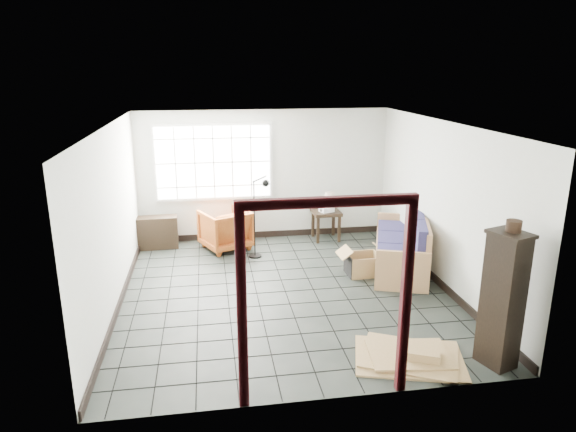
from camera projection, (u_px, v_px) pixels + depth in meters
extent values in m
plane|color=black|center=(285.00, 291.00, 8.05)|extent=(5.50, 5.50, 0.00)
cube|color=silver|center=(264.00, 175.00, 10.29)|extent=(5.00, 0.02, 2.60)
cube|color=silver|center=(327.00, 286.00, 5.08)|extent=(5.00, 0.02, 2.60)
cube|color=silver|center=(112.00, 219.00, 7.31)|extent=(0.02, 5.50, 2.60)
cube|color=silver|center=(442.00, 205.00, 8.06)|extent=(0.02, 5.50, 2.60)
cube|color=white|center=(285.00, 124.00, 7.32)|extent=(5.00, 5.50, 0.02)
cube|color=black|center=(265.00, 234.00, 10.62)|extent=(4.95, 0.03, 0.12)
cube|color=black|center=(121.00, 299.00, 7.66)|extent=(0.03, 5.45, 0.12)
cube|color=black|center=(435.00, 278.00, 8.41)|extent=(0.03, 5.45, 0.12)
cube|color=silver|center=(214.00, 162.00, 10.02)|extent=(2.32, 0.06, 1.52)
cube|color=white|center=(214.00, 162.00, 9.98)|extent=(2.20, 0.02, 1.40)
cube|color=#370C10|center=(242.00, 313.00, 5.07)|extent=(0.10, 0.08, 2.10)
cube|color=#370C10|center=(405.00, 301.00, 5.32)|extent=(0.10, 0.08, 2.10)
cube|color=#370C10|center=(328.00, 202.00, 4.89)|extent=(1.80, 0.08, 0.10)
cube|color=#B17950|center=(400.00, 256.00, 9.01)|extent=(1.48, 2.25, 0.38)
cube|color=#B17950|center=(402.00, 272.00, 7.95)|extent=(0.81, 0.33, 0.67)
cube|color=#B17950|center=(399.00, 230.00, 9.98)|extent=(0.81, 0.33, 0.67)
cube|color=#B17950|center=(423.00, 237.00, 8.83)|extent=(0.77, 2.00, 0.73)
cube|color=#1B1B43|center=(401.00, 255.00, 8.28)|extent=(0.93, 0.88, 0.17)
cube|color=#1B1B43|center=(421.00, 242.00, 8.16)|extent=(0.36, 0.68, 0.54)
cube|color=#1B1B43|center=(400.00, 242.00, 8.93)|extent=(0.93, 0.88, 0.17)
cube|color=#1B1B43|center=(418.00, 229.00, 8.81)|extent=(0.36, 0.68, 0.54)
cube|color=#1B1B43|center=(398.00, 230.00, 9.59)|extent=(0.93, 0.88, 0.17)
cube|color=#1B1B43|center=(416.00, 218.00, 9.46)|extent=(0.36, 0.68, 0.54)
imported|color=maroon|center=(225.00, 227.00, 9.85)|extent=(1.07, 1.04, 0.85)
cube|color=black|center=(326.00, 212.00, 10.35)|extent=(0.56, 0.56, 0.07)
cube|color=black|center=(318.00, 230.00, 10.19)|extent=(0.06, 0.06, 0.55)
cube|color=black|center=(339.00, 229.00, 10.26)|extent=(0.06, 0.06, 0.55)
cube|color=black|center=(313.00, 224.00, 10.60)|extent=(0.06, 0.06, 0.55)
cube|color=black|center=(333.00, 223.00, 10.68)|extent=(0.06, 0.06, 0.55)
cylinder|color=black|center=(330.00, 208.00, 10.28)|extent=(0.12, 0.12, 0.14)
cylinder|color=black|center=(330.00, 202.00, 10.25)|extent=(0.03, 0.03, 0.10)
cone|color=beige|center=(330.00, 197.00, 10.22)|extent=(0.31, 0.31, 0.20)
cube|color=silver|center=(327.00, 209.00, 10.26)|extent=(0.31, 0.28, 0.09)
cylinder|color=black|center=(321.00, 210.00, 10.20)|extent=(0.04, 0.06, 0.05)
cylinder|color=black|center=(255.00, 256.00, 9.53)|extent=(0.28, 0.28, 0.03)
cylinder|color=black|center=(254.00, 219.00, 9.33)|extent=(0.03, 0.03, 1.43)
cylinder|color=black|center=(260.00, 179.00, 9.07)|extent=(0.24, 0.07, 0.13)
sphere|color=black|center=(266.00, 183.00, 9.04)|extent=(0.15, 0.15, 0.13)
cube|color=black|center=(157.00, 232.00, 9.91)|extent=(0.82, 0.34, 0.63)
cube|color=black|center=(157.00, 232.00, 9.91)|extent=(0.76, 0.30, 0.03)
cube|color=black|center=(502.00, 301.00, 5.87)|extent=(0.42, 0.48, 1.62)
cube|color=black|center=(511.00, 234.00, 5.65)|extent=(0.47, 0.53, 0.04)
cylinder|color=black|center=(514.00, 226.00, 5.65)|extent=(0.20, 0.20, 0.13)
cube|color=olive|center=(362.00, 273.00, 8.72)|extent=(0.54, 0.44, 0.02)
cube|color=black|center=(348.00, 265.00, 8.62)|extent=(0.04, 0.42, 0.35)
cube|color=olive|center=(377.00, 263.00, 8.73)|extent=(0.04, 0.42, 0.35)
cube|color=olive|center=(367.00, 269.00, 8.48)|extent=(0.52, 0.05, 0.35)
cube|color=olive|center=(359.00, 260.00, 8.87)|extent=(0.52, 0.05, 0.35)
cube|color=olive|center=(344.00, 252.00, 8.54)|extent=(0.22, 0.43, 0.15)
cube|color=olive|center=(382.00, 250.00, 8.67)|extent=(0.22, 0.43, 0.15)
cube|color=olive|center=(409.00, 358.00, 6.18)|extent=(1.48, 1.22, 0.03)
cube|color=olive|center=(409.00, 356.00, 6.17)|extent=(1.37, 1.25, 0.03)
cube|color=olive|center=(409.00, 354.00, 6.16)|extent=(1.04, 0.81, 0.03)
cube|color=olive|center=(424.00, 353.00, 6.07)|extent=(0.46, 0.43, 0.11)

